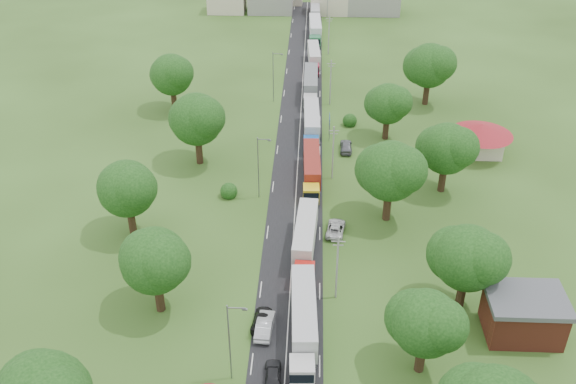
# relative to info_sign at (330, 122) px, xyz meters

# --- Properties ---
(ground) EXTENTS (260.00, 260.00, 0.00)m
(ground) POSITION_rel_info_sign_xyz_m (-5.20, -35.00, -3.00)
(ground) COLOR #294316
(ground) RESTS_ON ground
(road) EXTENTS (8.00, 200.00, 0.04)m
(road) POSITION_rel_info_sign_xyz_m (-5.20, -15.00, -3.00)
(road) COLOR black
(road) RESTS_ON ground
(info_sign) EXTENTS (0.12, 3.10, 4.10)m
(info_sign) POSITION_rel_info_sign_xyz_m (0.00, 0.00, 0.00)
(info_sign) COLOR slate
(info_sign) RESTS_ON ground
(pole_1) EXTENTS (1.60, 0.24, 9.00)m
(pole_1) POSITION_rel_info_sign_xyz_m (0.30, -42.00, 1.68)
(pole_1) COLOR gray
(pole_1) RESTS_ON ground
(pole_2) EXTENTS (1.60, 0.24, 9.00)m
(pole_2) POSITION_rel_info_sign_xyz_m (0.30, -14.00, 1.68)
(pole_2) COLOR gray
(pole_2) RESTS_ON ground
(pole_3) EXTENTS (1.60, 0.24, 9.00)m
(pole_3) POSITION_rel_info_sign_xyz_m (0.30, 14.00, 1.68)
(pole_3) COLOR gray
(pole_3) RESTS_ON ground
(pole_4) EXTENTS (1.60, 0.24, 9.00)m
(pole_4) POSITION_rel_info_sign_xyz_m (0.30, 42.00, 1.68)
(pole_4) COLOR gray
(pole_4) RESTS_ON ground
(pole_5) EXTENTS (1.60, 0.24, 9.00)m
(pole_5) POSITION_rel_info_sign_xyz_m (0.30, 70.00, 1.68)
(pole_5) COLOR gray
(pole_5) RESTS_ON ground
(lamp_0) EXTENTS (2.03, 0.22, 10.00)m
(lamp_0) POSITION_rel_info_sign_xyz_m (-10.55, -55.00, 2.55)
(lamp_0) COLOR slate
(lamp_0) RESTS_ON ground
(lamp_1) EXTENTS (2.03, 0.22, 10.00)m
(lamp_1) POSITION_rel_info_sign_xyz_m (-10.55, -20.00, 2.55)
(lamp_1) COLOR slate
(lamp_1) RESTS_ON ground
(lamp_2) EXTENTS (2.03, 0.22, 10.00)m
(lamp_2) POSITION_rel_info_sign_xyz_m (-10.55, 15.00, 2.55)
(lamp_2) COLOR slate
(lamp_2) RESTS_ON ground
(tree_2) EXTENTS (8.00, 8.00, 10.10)m
(tree_2) POSITION_rel_info_sign_xyz_m (8.79, -52.86, 3.59)
(tree_2) COLOR #382616
(tree_2) RESTS_ON ground
(tree_3) EXTENTS (8.80, 8.80, 11.07)m
(tree_3) POSITION_rel_info_sign_xyz_m (14.79, -42.84, 4.22)
(tree_3) COLOR #382616
(tree_3) RESTS_ON ground
(tree_4) EXTENTS (9.60, 9.60, 12.05)m
(tree_4) POSITION_rel_info_sign_xyz_m (7.79, -24.83, 4.85)
(tree_4) COLOR #382616
(tree_4) RESTS_ON ground
(tree_5) EXTENTS (8.80, 8.80, 11.07)m
(tree_5) POSITION_rel_info_sign_xyz_m (16.79, -16.84, 4.22)
(tree_5) COLOR #382616
(tree_5) RESTS_ON ground
(tree_6) EXTENTS (8.00, 8.00, 10.10)m
(tree_6) POSITION_rel_info_sign_xyz_m (9.79, 0.14, 3.59)
(tree_6) COLOR #382616
(tree_6) RESTS_ON ground
(tree_7) EXTENTS (9.60, 9.60, 12.05)m
(tree_7) POSITION_rel_info_sign_xyz_m (18.79, 15.17, 4.85)
(tree_7) COLOR #382616
(tree_7) RESTS_ON ground
(tree_10) EXTENTS (8.80, 8.80, 11.07)m
(tree_10) POSITION_rel_info_sign_xyz_m (-20.21, -44.84, 4.22)
(tree_10) COLOR #382616
(tree_10) RESTS_ON ground
(tree_11) EXTENTS (8.80, 8.80, 11.07)m
(tree_11) POSITION_rel_info_sign_xyz_m (-27.21, -29.84, 4.22)
(tree_11) COLOR #382616
(tree_11) RESTS_ON ground
(tree_12) EXTENTS (9.60, 9.60, 12.05)m
(tree_12) POSITION_rel_info_sign_xyz_m (-21.21, -9.83, 4.85)
(tree_12) COLOR #382616
(tree_12) RESTS_ON ground
(tree_13) EXTENTS (8.80, 8.80, 11.07)m
(tree_13) POSITION_rel_info_sign_xyz_m (-29.21, 10.16, 4.22)
(tree_13) COLOR #382616
(tree_13) RESTS_ON ground
(house_brick) EXTENTS (8.60, 6.60, 5.20)m
(house_brick) POSITION_rel_info_sign_xyz_m (20.80, -47.00, -0.35)
(house_brick) COLOR maroon
(house_brick) RESTS_ON ground
(house_cream) EXTENTS (10.08, 10.08, 5.80)m
(house_cream) POSITION_rel_info_sign_xyz_m (24.80, -5.00, 0.64)
(house_cream) COLOR beige
(house_cream) RESTS_ON ground
(distant_town) EXTENTS (52.00, 8.00, 8.00)m
(distant_town) POSITION_rel_info_sign_xyz_m (-4.52, 75.00, 0.49)
(distant_town) COLOR gray
(distant_town) RESTS_ON ground
(truck_0) EXTENTS (3.20, 15.58, 4.31)m
(truck_0) POSITION_rel_info_sign_xyz_m (-3.42, -48.68, -0.72)
(truck_0) COLOR silver
(truck_0) RESTS_ON ground
(truck_1) EXTENTS (3.29, 14.91, 4.12)m
(truck_1) POSITION_rel_info_sign_xyz_m (-3.54, -33.46, -0.82)
(truck_1) COLOR red
(truck_1) RESTS_ON ground
(truck_2) EXTENTS (2.81, 14.38, 3.98)m
(truck_2) POSITION_rel_info_sign_xyz_m (-2.90, -15.05, -0.89)
(truck_2) COLOR yellow
(truck_2) RESTS_ON ground
(truck_3) EXTENTS (2.97, 15.18, 4.20)m
(truck_3) POSITION_rel_info_sign_xyz_m (-3.10, 0.40, -0.77)
(truck_3) COLOR #1B56A2
(truck_3) RESTS_ON ground
(truck_4) EXTENTS (2.64, 15.37, 4.26)m
(truck_4) POSITION_rel_info_sign_xyz_m (-3.47, 17.96, -0.74)
(truck_4) COLOR #B6B6B6
(truck_4) RESTS_ON ground
(truck_5) EXTENTS (3.01, 13.82, 3.82)m
(truck_5) POSITION_rel_info_sign_xyz_m (-3.00, 34.33, -0.98)
(truck_5) COLOR maroon
(truck_5) RESTS_ON ground
(truck_6) EXTENTS (3.13, 15.62, 4.32)m
(truck_6) POSITION_rel_info_sign_xyz_m (-2.81, 52.51, -0.71)
(truck_6) COLOR #276841
(truck_6) RESTS_ON ground
(truck_7) EXTENTS (2.46, 13.50, 3.74)m
(truck_7) POSITION_rel_info_sign_xyz_m (-2.96, 67.68, -1.02)
(truck_7) COLOR #BCBCBC
(truck_7) RESTS_ON ground
(car_lane_front) EXTENTS (1.95, 4.39, 1.47)m
(car_lane_front) POSITION_rel_info_sign_xyz_m (-6.40, -55.00, -2.27)
(car_lane_front) COLOR black
(car_lane_front) RESTS_ON ground
(car_lane_mid) EXTENTS (2.11, 5.15, 1.66)m
(car_lane_mid) POSITION_rel_info_sign_xyz_m (-7.77, -48.00, -2.17)
(car_lane_mid) COLOR #A8A9B0
(car_lane_mid) RESTS_ON ground
(car_lane_rear) EXTENTS (2.51, 5.01, 1.40)m
(car_lane_rear) POSITION_rel_info_sign_xyz_m (-8.20, -47.00, -2.30)
(car_lane_rear) COLOR black
(car_lane_rear) RESTS_ON ground
(car_verge_near) EXTENTS (3.03, 5.36, 1.41)m
(car_verge_near) POSITION_rel_info_sign_xyz_m (0.57, -28.64, -2.30)
(car_verge_near) COLOR silver
(car_verge_near) RESTS_ON ground
(car_verge_far) EXTENTS (2.06, 4.94, 1.67)m
(car_verge_far) POSITION_rel_info_sign_xyz_m (2.80, -4.78, -2.17)
(car_verge_far) COLOR #5B5D63
(car_verge_far) RESTS_ON ground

